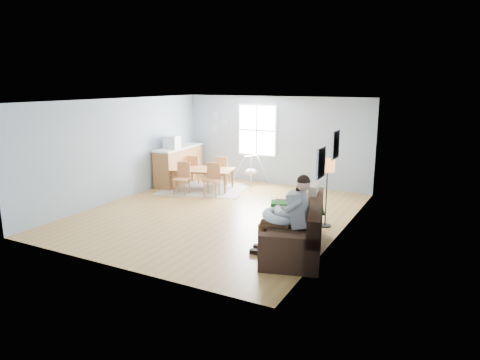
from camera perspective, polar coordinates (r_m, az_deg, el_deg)
The scene contains 22 objects.
room at distance 9.98m, azimuth -3.14°, elevation 8.96°, with size 8.40×9.40×3.90m.
window at distance 13.38m, azimuth 2.32°, elevation 6.65°, with size 1.32×0.08×1.62m.
pictures at distance 7.90m, azimuth 11.69°, elevation 3.52°, with size 0.05×1.34×0.74m.
wall_plates at distance 14.02m, azimuth -2.89°, elevation 7.67°, with size 0.67×0.02×0.66m.
sofa at distance 8.20m, azimuth 7.71°, elevation -6.94°, with size 1.61×2.54×0.95m.
green_throw at distance 8.86m, azimuth 7.56°, elevation -3.60°, with size 1.07×0.92×0.04m, color #155C20.
beige_pillow at distance 8.62m, azimuth 9.75°, elevation -2.35°, with size 0.16×0.56×0.56m, color #B5AA8A.
father at distance 7.74m, azimuth 6.54°, elevation -4.34°, with size 1.12×0.58×1.53m.
nursing_pillow at distance 7.78m, azimuth 5.20°, elevation -4.83°, with size 0.62×0.62×0.17m, color silver.
infant at distance 7.79m, azimuth 5.19°, elevation -4.16°, with size 0.30×0.39×0.15m.
toddler at distance 8.27m, azimuth 7.30°, elevation -3.39°, with size 0.60×0.34×0.92m.
floor_lamp at distance 9.36m, azimuth 11.59°, elevation 1.16°, with size 0.30×0.30×1.50m.
storage_cube at distance 7.45m, azimuth 6.21°, elevation -9.68°, with size 0.48×0.43×0.50m.
rug at distance 12.77m, azimuth -4.90°, elevation -1.19°, with size 2.45×1.86×0.01m, color #A09C93.
dining_table at distance 12.70m, azimuth -4.93°, elevation 0.12°, with size 1.73×0.97×0.61m, color brown.
chair_sw at distance 12.21m, azimuth -7.67°, elevation 0.53°, with size 0.48×0.48×0.90m.
chair_se at distance 11.97m, azimuth -3.68°, elevation 0.37°, with size 0.50×0.50×0.91m.
chair_nw at distance 13.35m, azimuth -6.11°, elevation 1.62°, with size 0.48×0.48×0.90m.
chair_ne at distance 13.12m, azimuth -2.39°, elevation 1.49°, with size 0.50×0.50×0.90m.
counter at distance 13.51m, azimuth -8.14°, elevation 2.02°, with size 0.75×2.10×1.15m.
monitor at distance 13.06m, azimuth -9.09°, elevation 5.00°, with size 0.46×0.44×0.39m.
baby_swing at distance 13.27m, azimuth 1.44°, elevation 1.14°, with size 1.11×1.12×0.90m.
Camera 1 is at (5.10, -8.55, 3.10)m, focal length 32.00 mm.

